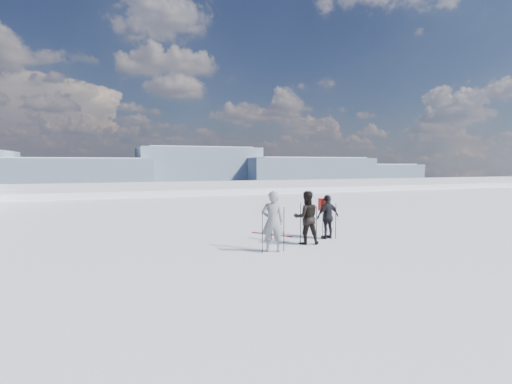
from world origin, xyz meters
TOP-DOWN VIEW (x-y plane):
  - lake_basin at (0.00, 30.00)m, footprint 820.00×820.00m
  - far_mountain_range at (29.60, 454.78)m, footprint 770.00×110.00m
  - skier_grey at (-2.42, 1.31)m, footprint 0.75×0.61m
  - skier_dark at (-0.97, 1.96)m, footprint 0.95×0.82m
  - skier_pack at (0.16, 2.53)m, footprint 0.93×0.49m
  - backpack at (0.13, 2.78)m, footprint 0.34×0.22m
  - ski_poles at (-1.06, 1.86)m, footprint 3.19×1.25m
  - skis_loose at (-1.43, 3.85)m, footprint 1.04×1.66m

SIDE VIEW (x-z plane):
  - far_mountain_range at x=29.60m, z-range -33.69..19.31m
  - lake_basin at x=0.00m, z-range -42.31..29.31m
  - skis_loose at x=-1.43m, z-range 0.00..0.03m
  - ski_poles at x=-1.06m, z-range -0.03..1.30m
  - skier_pack at x=0.16m, z-range 0.00..1.51m
  - skier_dark at x=-0.97m, z-range 0.00..1.70m
  - skier_grey at x=-2.42m, z-range 0.00..1.78m
  - backpack at x=0.13m, z-range 1.51..1.93m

